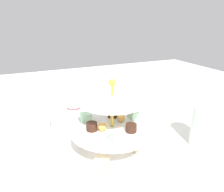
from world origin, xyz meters
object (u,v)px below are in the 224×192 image
Objects in this scene: teacup_with_saucer at (74,112)px; water_glass_short_left at (40,124)px; water_glass_tall_right at (202,126)px; butter_knife_right at (132,111)px; tiered_serving_stand at (112,133)px.

water_glass_short_left is at bearing 117.09° from teacup_with_saucer.
teacup_with_saucer is (0.36, 0.31, -0.04)m from water_glass_tall_right.
butter_knife_right is at bearing -98.79° from teacup_with_saucer.
water_glass_short_left reaches higher than teacup_with_saucer.
water_glass_tall_right reaches higher than butter_knife_right.
butter_knife_right is (0.26, -0.21, -0.07)m from tiered_serving_stand.
tiered_serving_stand is 3.22× the size of teacup_with_saucer.
tiered_serving_stand is 0.30m from teacup_with_saucer.
tiered_serving_stand is at bearing 97.02° from butter_knife_right.
tiered_serving_stand is 0.29m from water_glass_tall_right.
water_glass_short_left reaches higher than butter_knife_right.
butter_knife_right is at bearing 11.71° from water_glass_tall_right.
water_glass_tall_right is at bearing 148.08° from butter_knife_right.
teacup_with_saucer is 0.25m from butter_knife_right.
tiered_serving_stand is 4.32× the size of water_glass_short_left.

